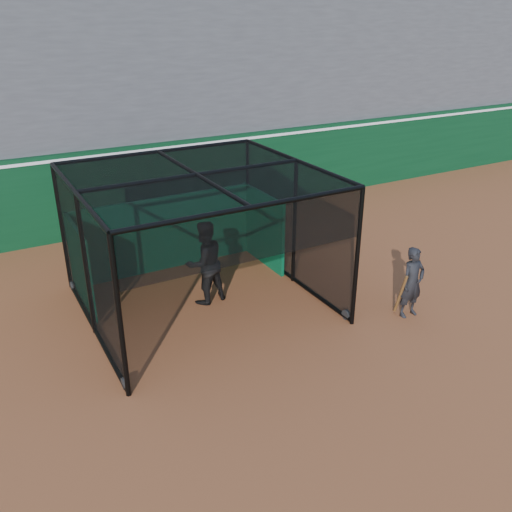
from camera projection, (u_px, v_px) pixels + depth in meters
ground at (267, 376)px, 9.81m from camera, size 120.00×120.00×0.00m
outfield_wall at (124, 187)px, 16.05m from camera, size 50.00×0.50×2.50m
grandstand at (80, 64)px, 17.75m from camera, size 50.00×7.85×8.95m
batting_cage at (200, 243)px, 11.62m from camera, size 4.92×4.71×3.00m
batter at (205, 263)px, 11.96m from camera, size 1.04×0.87×1.92m
on_deck_player at (412, 283)px, 11.46m from camera, size 0.62×0.43×1.57m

